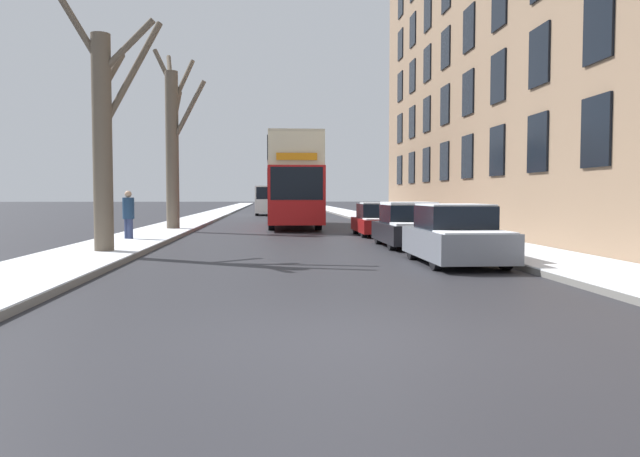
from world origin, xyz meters
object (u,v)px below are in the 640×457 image
double_decker_bus (292,178)px  oncoming_van (267,200)px  bare_tree_left_0 (104,130)px  parked_car_0 (455,237)px  parked_car_2 (379,220)px  bare_tree_left_1 (173,141)px  parked_car_1 (409,226)px  pedestrian_left_sidewalk (128,214)px

double_decker_bus → oncoming_van: size_ratio=2.03×
bare_tree_left_0 → parked_car_0: (9.05, -2.73, -2.80)m
bare_tree_left_0 → double_decker_bus: size_ratio=0.63×
parked_car_0 → parked_car_2: size_ratio=0.98×
double_decker_bus → bare_tree_left_1: bearing=-144.2°
parked_car_0 → parked_car_1: (-0.00, 5.14, -0.01)m
parked_car_0 → parked_car_2: (-0.00, 10.91, -0.04)m
double_decker_bus → parked_car_2: double_decker_bus is taller
parked_car_1 → parked_car_2: bearing=90.0°
bare_tree_left_0 → oncoming_van: (4.18, 35.79, -2.15)m
bare_tree_left_0 → bare_tree_left_1: 11.74m
parked_car_2 → oncoming_van: 28.04m
parked_car_1 → oncoming_van: size_ratio=0.72×
double_decker_bus → oncoming_van: 20.10m
bare_tree_left_0 → double_decker_bus: (5.69, 15.79, -0.85)m
pedestrian_left_sidewalk → parked_car_2: bearing=61.1°
double_decker_bus → parked_car_1: size_ratio=2.80×
parked_car_0 → oncoming_van: size_ratio=0.71×
parked_car_0 → parked_car_2: 10.91m
oncoming_van → bare_tree_left_0: bearing=-96.7°
bare_tree_left_0 → parked_car_2: bare_tree_left_0 is taller
bare_tree_left_1 → parked_car_0: size_ratio=2.16×
oncoming_van → pedestrian_left_sidewalk: 31.39m
bare_tree_left_1 → pedestrian_left_sidewalk: (-0.50, -6.97, -3.18)m
parked_car_0 → bare_tree_left_0: bearing=163.2°
bare_tree_left_0 → pedestrian_left_sidewalk: (-0.45, 4.75, -2.46)m
parked_car_1 → bare_tree_left_1: bearing=134.0°
parked_car_1 → parked_car_0: bearing=-90.0°
double_decker_bus → parked_car_0: size_ratio=2.87×
pedestrian_left_sidewalk → bare_tree_left_0: bearing=-43.3°
bare_tree_left_0 → parked_car_0: bearing=-16.8°
bare_tree_left_1 → parked_car_2: size_ratio=2.11×
parked_car_2 → pedestrian_left_sidewalk: pedestrian_left_sidewalk is taller
parked_car_1 → oncoming_van: 33.74m
bare_tree_left_1 → oncoming_van: size_ratio=1.52×
double_decker_bus → pedestrian_left_sidewalk: double_decker_bus is taller
double_decker_bus → pedestrian_left_sidewalk: (-6.14, -11.04, -1.61)m
bare_tree_left_0 → parked_car_2: bearing=42.1°
bare_tree_left_0 → parked_car_0: size_ratio=1.80×
double_decker_bus → parked_car_0: 18.92m
parked_car_0 → bare_tree_left_1: bearing=121.9°
bare_tree_left_0 → bare_tree_left_1: (0.05, 11.72, 0.72)m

